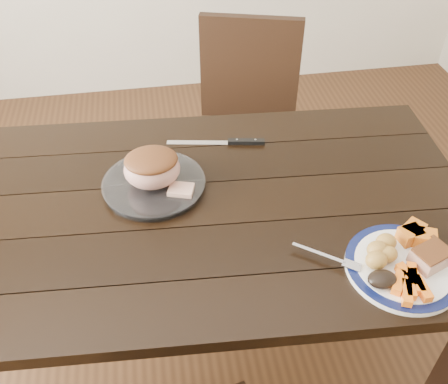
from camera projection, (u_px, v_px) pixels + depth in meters
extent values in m
plane|color=#472B16|center=(203.00, 346.00, 1.92)|extent=(4.00, 4.00, 0.00)
cube|color=black|center=(195.00, 209.00, 1.43)|extent=(1.66, 1.00, 0.04)
cube|color=black|center=(5.00, 226.00, 1.90)|extent=(0.07, 0.07, 0.71)
cube|color=black|center=(372.00, 201.00, 2.01)|extent=(0.07, 0.07, 0.71)
cube|color=black|center=(244.00, 145.00, 2.13)|extent=(0.52, 0.52, 0.04)
cube|color=black|center=(250.00, 70.00, 2.11)|extent=(0.41, 0.16, 0.46)
cube|color=black|center=(283.00, 165.00, 2.40)|extent=(0.04, 0.04, 0.43)
cube|color=black|center=(280.00, 217.00, 2.14)|extent=(0.04, 0.04, 0.43)
cube|color=black|center=(209.00, 160.00, 2.44)|extent=(0.04, 0.04, 0.43)
cube|color=black|center=(197.00, 210.00, 2.17)|extent=(0.04, 0.04, 0.43)
cylinder|color=white|center=(402.00, 267.00, 1.23)|extent=(0.28, 0.28, 0.02)
torus|color=#0C133F|center=(403.00, 265.00, 1.23)|extent=(0.28, 0.28, 0.02)
cylinder|color=white|center=(154.00, 185.00, 1.46)|extent=(0.29, 0.29, 0.02)
cube|color=tan|center=(430.00, 257.00, 1.22)|extent=(0.10, 0.09, 0.04)
ellipsoid|color=gold|center=(386.00, 242.00, 1.25)|extent=(0.05, 0.05, 0.04)
ellipsoid|color=gold|center=(377.00, 250.00, 1.23)|extent=(0.05, 0.05, 0.05)
ellipsoid|color=gold|center=(376.00, 260.00, 1.20)|extent=(0.05, 0.05, 0.05)
ellipsoid|color=gold|center=(388.00, 254.00, 1.22)|extent=(0.05, 0.04, 0.04)
ellipsoid|color=gold|center=(386.00, 254.00, 1.22)|extent=(0.05, 0.04, 0.04)
cube|color=orange|center=(411.00, 275.00, 1.19)|extent=(0.05, 0.07, 0.02)
cube|color=orange|center=(409.00, 286.00, 1.16)|extent=(0.04, 0.07, 0.02)
cube|color=orange|center=(422.00, 288.00, 1.16)|extent=(0.02, 0.07, 0.02)
cube|color=orange|center=(407.00, 293.00, 1.15)|extent=(0.05, 0.07, 0.02)
cube|color=orange|center=(416.00, 282.00, 1.17)|extent=(0.03, 0.07, 0.02)
cube|color=orange|center=(408.00, 275.00, 1.19)|extent=(0.04, 0.07, 0.02)
cube|color=orange|center=(398.00, 282.00, 1.17)|extent=(0.06, 0.07, 0.02)
cube|color=orange|center=(410.00, 235.00, 1.27)|extent=(0.06, 0.05, 0.04)
cube|color=orange|center=(413.00, 231.00, 1.28)|extent=(0.07, 0.07, 0.04)
cube|color=orange|center=(425.00, 238.00, 1.26)|extent=(0.07, 0.06, 0.04)
ellipsoid|color=black|center=(382.00, 279.00, 1.17)|extent=(0.07, 0.05, 0.03)
cube|color=silver|center=(319.00, 254.00, 1.25)|extent=(0.12, 0.09, 0.00)
cube|color=silver|center=(352.00, 266.00, 1.22)|extent=(0.05, 0.05, 0.00)
ellipsoid|color=tan|center=(152.00, 169.00, 1.42)|extent=(0.16, 0.14, 0.11)
cube|color=tan|center=(181.00, 190.00, 1.42)|extent=(0.08, 0.07, 0.02)
cube|color=silver|center=(197.00, 143.00, 1.63)|extent=(0.20, 0.06, 0.00)
cube|color=black|center=(246.00, 142.00, 1.63)|extent=(0.12, 0.04, 0.01)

